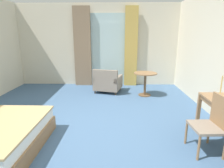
{
  "coord_description": "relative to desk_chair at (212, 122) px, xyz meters",
  "views": [
    {
      "loc": [
        0.67,
        -3.36,
        1.77
      ],
      "look_at": [
        0.59,
        0.14,
        0.87
      ],
      "focal_mm": 29.87,
      "sensor_mm": 36.0,
      "label": 1
    }
  ],
  "objects": [
    {
      "name": "desk_chair",
      "position": [
        0.0,
        0.0,
        0.0
      ],
      "size": [
        0.45,
        0.5,
        0.92
      ],
      "color": "gray",
      "rests_on": "ground"
    },
    {
      "name": "curtain_panel_right",
      "position": [
        -0.95,
        4.09,
        0.89
      ],
      "size": [
        0.45,
        0.1,
        2.78
      ],
      "primitive_type": "cube",
      "color": "tan",
      "rests_on": "ground"
    },
    {
      "name": "balcony_glass_door",
      "position": [
        -1.82,
        4.19,
        0.77
      ],
      "size": [
        1.29,
        0.02,
        2.55
      ],
      "primitive_type": "cube",
      "color": "silver",
      "rests_on": "ground"
    },
    {
      "name": "round_cafe_table",
      "position": [
        -0.59,
        2.87,
        0.02
      ],
      "size": [
        0.69,
        0.69,
        0.71
      ],
      "color": "olive",
      "rests_on": "ground"
    },
    {
      "name": "wall_back",
      "position": [
        -2.14,
        4.27,
        0.95
      ],
      "size": [
        5.97,
        0.12,
        2.9
      ],
      "primitive_type": "cube",
      "color": "beige",
      "rests_on": "ground"
    },
    {
      "name": "curtain_panel_left",
      "position": [
        -2.68,
        4.09,
        0.89
      ],
      "size": [
        0.6,
        0.1,
        2.78
      ],
      "primitive_type": "cube",
      "color": "#897056",
      "rests_on": "ground"
    },
    {
      "name": "ground",
      "position": [
        -2.14,
        0.72,
        -0.55
      ],
      "size": [
        6.37,
        7.63,
        0.1
      ],
      "primitive_type": "cube",
      "color": "#426084"
    },
    {
      "name": "armchair_by_window",
      "position": [
        -1.75,
        3.21,
        -0.19
      ],
      "size": [
        0.96,
        0.95,
        0.77
      ],
      "color": "gray",
      "rests_on": "ground"
    }
  ]
}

